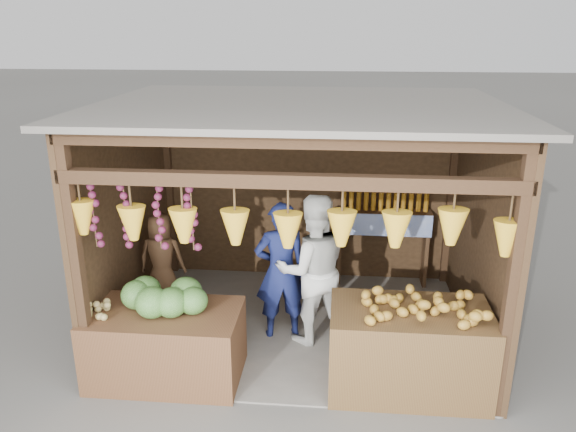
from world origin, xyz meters
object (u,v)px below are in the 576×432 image
object	(u,v)px
counter_left	(166,345)
counter_right	(408,350)
woman_standing	(313,269)
vendor_seated	(162,259)
man_standing	(281,271)

from	to	relation	value
counter_left	counter_right	xyz separation A→B (m)	(2.42, 0.04, 0.06)
woman_standing	vendor_seated	world-z (taller)	woman_standing
counter_right	man_standing	size ratio (longest dim) A/B	0.94
counter_right	vendor_seated	distance (m)	3.01
vendor_seated	counter_left	bearing A→B (deg)	105.14
counter_right	vendor_seated	world-z (taller)	vendor_seated
counter_right	woman_standing	distance (m)	1.36
vendor_seated	counter_right	bearing A→B (deg)	156.05
woman_standing	vendor_seated	bearing A→B (deg)	-23.57
counter_left	man_standing	xyz separation A→B (m)	(1.08, 0.92, 0.44)
counter_left	vendor_seated	bearing A→B (deg)	107.79
counter_left	woman_standing	bearing A→B (deg)	31.38
man_standing	vendor_seated	xyz separation A→B (m)	(-1.44, 0.20, 0.01)
counter_right	vendor_seated	size ratio (longest dim) A/B	1.38
vendor_seated	woman_standing	bearing A→B (deg)	169.59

